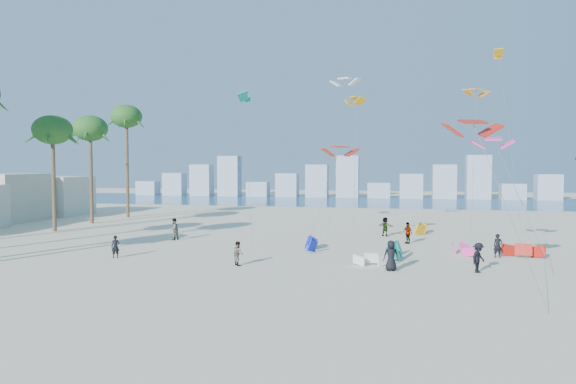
# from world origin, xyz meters

# --- Properties ---
(ground) EXTENTS (220.00, 220.00, 0.00)m
(ground) POSITION_xyz_m (0.00, 0.00, 0.00)
(ground) COLOR beige
(ground) RESTS_ON ground
(ocean) EXTENTS (220.00, 220.00, 0.00)m
(ocean) POSITION_xyz_m (0.00, 72.00, 0.01)
(ocean) COLOR navy
(ocean) RESTS_ON ground
(kitesurfer_near) EXTENTS (0.66, 0.53, 1.58)m
(kitesurfer_near) POSITION_xyz_m (-8.33, 10.99, 0.79)
(kitesurfer_near) COLOR black
(kitesurfer_near) RESTS_ON ground
(kitesurfer_mid) EXTENTS (0.96, 0.96, 1.57)m
(kitesurfer_mid) POSITION_xyz_m (0.89, 10.17, 0.79)
(kitesurfer_mid) COLOR gray
(kitesurfer_mid) RESTS_ON ground
(kitesurfers_far) EXTENTS (26.73, 16.79, 1.90)m
(kitesurfers_far) POSITION_xyz_m (8.65, 17.79, 0.91)
(kitesurfers_far) COLOR black
(kitesurfers_far) RESTS_ON ground
(grounded_kites) EXTENTS (17.74, 18.70, 1.05)m
(grounded_kites) POSITION_xyz_m (11.97, 18.14, 0.47)
(grounded_kites) COLOR white
(grounded_kites) RESTS_ON ground
(flying_kites) EXTENTS (36.20, 33.24, 18.49)m
(flying_kites) POSITION_xyz_m (13.10, 22.24, 11.59)
(flying_kites) COLOR #B41D12
(flying_kites) RESTS_ON ground
(palm_row) EXTENTS (8.04, 44.80, 15.07)m
(palm_row) POSITION_xyz_m (-21.73, 16.13, 11.25)
(palm_row) COLOR brown
(palm_row) RESTS_ON ground
(distant_skyline) EXTENTS (85.00, 3.00, 8.40)m
(distant_skyline) POSITION_xyz_m (-1.19, 82.00, 3.09)
(distant_skyline) COLOR #9EADBF
(distant_skyline) RESTS_ON ground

